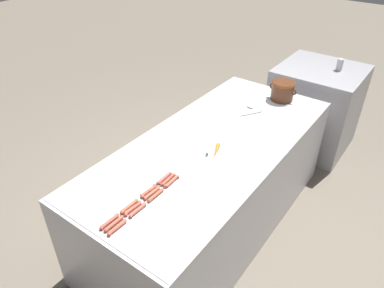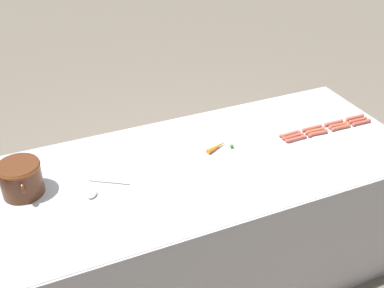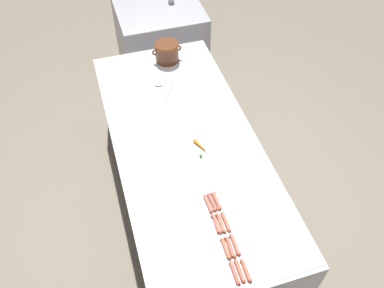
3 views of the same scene
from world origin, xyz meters
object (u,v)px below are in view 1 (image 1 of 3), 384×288
hot_dog_3 (164,178)px  hot_dog_11 (172,181)px  hot_dog_9 (138,210)px  hot_dog_5 (133,208)px  hot_dog_0 (109,222)px  serving_spoon (251,109)px  hot_dog_7 (168,180)px  hot_dog_1 (129,206)px  back_cabinet (314,108)px  hot_dog_10 (156,195)px  hot_dog_4 (114,224)px  bean_pot (283,90)px  soda_can (340,65)px  hot_dog_6 (152,193)px  hot_dog_2 (149,191)px  carrot (216,151)px  hot_dog_8 (117,227)px

hot_dog_3 → hot_dog_11: same height
hot_dog_9 → hot_dog_5: bearing=-169.3°
hot_dog_0 → serving_spoon: (-0.00, 1.74, -0.00)m
hot_dog_7 → hot_dog_11: same height
hot_dog_1 → hot_dog_11: bearing=79.7°
back_cabinet → hot_dog_1: back_cabinet is taller
hot_dog_10 → hot_dog_4: bearing=-96.1°
hot_dog_5 → hot_dog_7: size_ratio=1.00×
hot_dog_7 → hot_dog_10: 0.17m
hot_dog_0 → hot_dog_9: bearing=68.2°
bean_pot → soda_can: 0.89m
serving_spoon → soda_can: size_ratio=1.98×
back_cabinet → soda_can: soda_can is taller
hot_dog_6 → hot_dog_7: same height
hot_dog_5 → soda_can: soda_can is taller
back_cabinet → hot_dog_5: bearing=-94.6°
hot_dog_3 → hot_dog_2: bearing=-89.4°
hot_dog_11 → bean_pot: bean_pot is taller
back_cabinet → hot_dog_7: 2.43m
hot_dog_0 → hot_dog_1: 0.16m
hot_dog_4 → hot_dog_10: size_ratio=1.00×
hot_dog_7 → hot_dog_9: same height
hot_dog_11 → bean_pot: bearing=87.3°
hot_dog_4 → bean_pot: (0.11, 2.10, 0.09)m
hot_dog_5 → hot_dog_11: (0.03, 0.34, 0.00)m
hot_dog_1 → hot_dog_5: bearing=0.6°
hot_dog_7 → soda_can: bearing=81.3°
bean_pot → serving_spoon: 0.40m
hot_dog_0 → hot_dog_10: 0.34m
hot_dog_3 → bean_pot: (0.14, 1.60, 0.09)m
hot_dog_2 → back_cabinet: bearing=84.4°
hot_dog_7 → carrot: (0.08, 0.48, 0.00)m
hot_dog_1 → hot_dog_3: size_ratio=1.00×
hot_dog_7 → serving_spoon: hot_dog_7 is taller
hot_dog_2 → hot_dog_11: same height
hot_dog_2 → bean_pot: size_ratio=0.55×
hot_dog_3 → carrot: bearing=77.1°
hot_dog_1 → hot_dog_9: bearing=6.0°
hot_dog_6 → hot_dog_3: bearing=101.3°
back_cabinet → hot_dog_11: bearing=-94.5°
hot_dog_4 → hot_dog_9: bearing=78.2°
hot_dog_7 → hot_dog_6: bearing=-89.6°
hot_dog_7 → hot_dog_10: same height
hot_dog_10 → soda_can: (0.34, 2.61, 0.14)m
hot_dog_5 → hot_dog_0: bearing=-101.7°
hot_dog_4 → hot_dog_8: same height
hot_dog_1 → hot_dog_2: (0.00, 0.18, 0.00)m
hot_dog_3 → serving_spoon: hot_dog_3 is taller
hot_dog_3 → hot_dog_7: 0.03m
hot_dog_7 → soda_can: 2.47m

